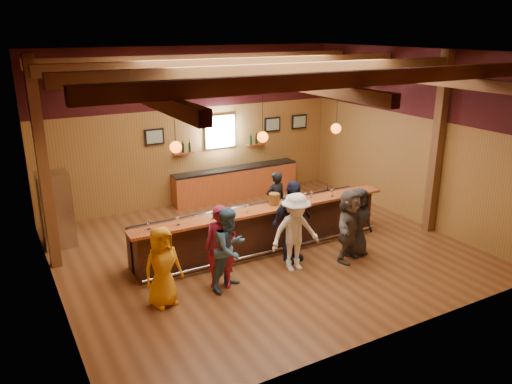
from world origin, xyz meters
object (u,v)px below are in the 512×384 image
Objects in this scene: stainless_fridge at (56,210)px; bartender at (276,201)px; customer_white at (295,232)px; customer_orange at (163,267)px; customer_denim at (230,249)px; customer_navy at (292,221)px; bar_counter at (260,227)px; ice_bucket at (274,199)px; customer_redvest at (221,247)px; customer_brown at (349,225)px; back_bar_cabinet at (236,182)px; bottle_a at (292,195)px; customer_dark at (357,222)px.

stainless_fridge reaches higher than bartender.
customer_white is 1.13× the size of bartender.
stainless_fridge reaches higher than customer_orange.
customer_white reaches higher than bartender.
customer_denim is 1.80m from customer_navy.
bar_counter is at bearing -30.76° from stainless_fridge.
customer_white reaches higher than ice_bucket.
customer_redvest reaches higher than customer_denim.
customer_white is 1.05× the size of customer_brown.
customer_orange reaches higher than back_bar_cabinet.
customer_denim is 2.86m from customer_brown.
ice_bucket is at bearing 86.10° from customer_white.
customer_denim is 3.24m from bartender.
bottle_a is (3.58, 1.17, 0.45)m from customer_orange.
customer_orange is at bearing 177.29° from customer_navy.
ice_bucket is 0.51m from bottle_a.
bottle_a is at bearing 83.32° from customer_brown.
customer_white reaches higher than bottle_a.
customer_redvest is 5.47× the size of bottle_a.
back_bar_cabinet is 15.02× the size of ice_bucket.
bar_counter is 3.13m from customer_orange.
customer_denim is 5.44× the size of bottle_a.
customer_brown is (2.99, -0.27, -0.03)m from customer_redvest.
customer_redvest is (-1.58, -1.24, 0.33)m from bar_counter.
customer_denim is at bearing -136.54° from bar_counter.
customer_navy is at bearing 41.39° from customer_redvest.
customer_orange reaches higher than bottle_a.
customer_brown is (1.30, -0.17, -0.04)m from customer_white.
customer_dark is (3.34, -0.15, -0.06)m from customer_redvest.
bartender is 4.93× the size of bottle_a.
customer_brown reaches higher than bartender.
customer_brown is 6.19× the size of ice_bucket.
customer_brown is at bearing -167.17° from customer_dark.
customer_dark reaches higher than bottle_a.
customer_redvest reaches higher than bartender.
bottle_a is (0.77, -0.17, 0.71)m from bar_counter.
ice_bucket is at bearing 99.57° from customer_brown.
customer_white reaches higher than customer_brown.
customer_dark is (1.65, -0.05, -0.07)m from customer_white.
customer_orange is 3.80m from bottle_a.
customer_redvest reaches higher than customer_orange.
back_bar_cabinet is at bearing 11.93° from stainless_fridge.
back_bar_cabinet is 5.09m from customer_brown.
bartender is (0.64, 1.74, -0.16)m from customer_navy.
bar_counter is 2.02m from customer_denim.
bottle_a is (-0.99, 1.21, 0.43)m from customer_dark.
ice_bucket is at bearing 9.81° from customer_denim.
customer_orange is (1.30, -3.79, -0.12)m from stainless_fridge.
customer_brown reaches higher than customer_dark.
customer_redvest reaches higher than customer_dark.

